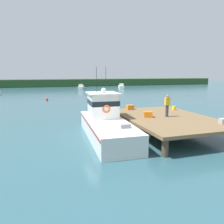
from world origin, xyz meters
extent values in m
plane|color=#2D5660|center=(0.00, 0.00, 0.00)|extent=(200.00, 200.00, 0.00)
cylinder|color=#4C3D2D|center=(2.20, -4.10, 0.50)|extent=(0.36, 0.36, 1.00)
cylinder|color=#4C3D2D|center=(2.20, 4.10, 0.50)|extent=(0.36, 0.36, 1.00)
cylinder|color=#4C3D2D|center=(7.40, 4.10, 0.50)|extent=(0.36, 0.36, 1.00)
cube|color=brown|center=(4.80, 0.00, 1.10)|extent=(6.00, 9.00, 0.20)
cube|color=silver|center=(0.20, 0.02, 0.55)|extent=(2.86, 8.10, 1.10)
cone|color=silver|center=(0.42, 4.92, 0.55)|extent=(1.18, 1.85, 1.10)
cube|color=#A31919|center=(0.20, 0.02, 1.00)|extent=(2.87, 7.95, 0.12)
cube|color=silver|center=(0.20, 0.02, 1.16)|extent=(2.90, 8.11, 0.12)
cube|color=silver|center=(0.25, 1.22, 2.00)|extent=(2.00, 2.28, 1.80)
cube|color=black|center=(0.25, 1.22, 2.31)|extent=(2.02, 2.30, 0.36)
cube|color=silver|center=(0.25, 1.22, 2.95)|extent=(2.25, 2.59, 0.10)
sphere|color=white|center=(0.24, 0.92, 3.18)|extent=(0.36, 0.36, 0.36)
cylinder|color=black|center=(-0.07, 1.74, 3.90)|extent=(0.03, 0.03, 1.80)
cylinder|color=black|center=(0.63, 1.70, 3.90)|extent=(0.03, 0.03, 1.80)
cube|color=#939399|center=(0.65, -2.20, 1.28)|extent=(0.62, 0.47, 0.36)
torus|color=orange|center=(-0.33, -2.76, 1.16)|extent=(0.58, 0.58, 0.12)
torus|color=#EA5119|center=(0.20, 0.08, 2.00)|extent=(0.54, 0.12, 0.54)
cube|color=orange|center=(3.43, 3.75, 1.40)|extent=(0.62, 0.46, 0.41)
cube|color=orange|center=(3.39, 0.25, 1.41)|extent=(0.71, 0.61, 0.42)
cylinder|color=yellow|center=(7.01, 2.42, 1.37)|extent=(0.32, 0.32, 0.34)
cylinder|color=#383842|center=(4.81, 0.02, 1.63)|extent=(0.22, 0.22, 0.86)
cube|color=gold|center=(4.81, 0.02, 2.34)|extent=(0.36, 0.22, 0.56)
sphere|color=#9E7051|center=(4.81, 0.02, 2.73)|extent=(0.20, 0.20, 0.20)
cube|color=white|center=(18.47, 47.30, 0.40)|extent=(2.42, 4.62, 0.80)
cone|color=white|center=(17.81, 44.63, 0.40)|extent=(1.04, 1.26, 0.80)
cube|color=silver|center=(18.29, 46.55, 1.10)|extent=(1.35, 1.34, 0.60)
cube|color=silver|center=(6.28, 47.21, 0.39)|extent=(2.46, 4.55, 0.79)
cone|color=silver|center=(5.58, 44.59, 0.39)|extent=(1.04, 1.25, 0.79)
cube|color=silver|center=(6.08, 46.48, 1.09)|extent=(1.35, 1.34, 0.59)
cube|color=#196B5B|center=(6.61, 24.45, 0.31)|extent=(2.49, 3.53, 0.62)
cone|color=#196B5B|center=(5.65, 22.54, 0.31)|extent=(0.94, 1.04, 0.62)
cube|color=silver|center=(6.34, 23.91, 0.85)|extent=(1.16, 1.15, 0.46)
sphere|color=silver|center=(8.37, 23.87, 0.21)|extent=(0.41, 0.41, 0.41)
sphere|color=red|center=(-3.41, 22.87, 0.19)|extent=(0.37, 0.37, 0.37)
cube|color=#284723|center=(0.00, 62.00, 1.20)|extent=(120.00, 8.00, 2.40)
camera|label=1|loc=(-3.70, -13.46, 4.34)|focal=34.14mm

